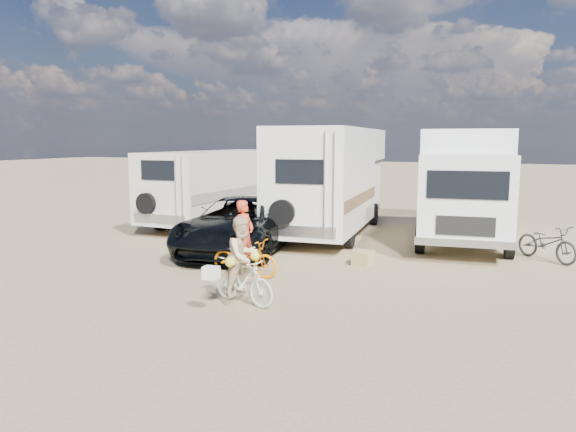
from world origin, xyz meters
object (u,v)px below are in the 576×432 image
at_px(dark_suv, 241,225).
at_px(bike_woman, 243,281).
at_px(rv_left, 218,188).
at_px(rider_woman, 243,265).
at_px(bike_parked, 547,242).
at_px(crate, 363,258).
at_px(rv_main, 332,182).
at_px(bike_man, 245,257).
at_px(box_truck, 465,187).
at_px(rider_man, 245,242).
at_px(cooler, 192,248).

xyz_separation_m(dark_suv, bike_woman, (2.47, -4.63, -0.31)).
relative_size(rv_left, rider_woman, 4.62).
height_order(bike_parked, crate, bike_parked).
relative_size(bike_parked, crate, 4.01).
bearing_deg(rv_main, bike_man, -95.52).
distance_m(rv_left, box_truck, 9.21).
height_order(rider_man, rider_woman, rider_man).
relative_size(box_truck, bike_parked, 3.53).
xyz_separation_m(box_truck, rider_man, (-4.48, -6.47, -0.96)).
distance_m(box_truck, rider_man, 7.92).
bearing_deg(crate, cooler, -170.85).
relative_size(dark_suv, bike_parked, 2.98).
distance_m(rv_left, cooler, 6.01).
relative_size(rv_left, rider_man, 4.42).
bearing_deg(bike_woman, cooler, 61.64).
bearing_deg(cooler, rider_woman, -67.34).
bearing_deg(box_truck, bike_woman, -117.64).
relative_size(rv_left, bike_man, 4.24).
bearing_deg(rv_left, dark_suv, -51.46).
bearing_deg(rider_man, crate, -43.29).
bearing_deg(bike_woman, rider_man, 43.48).
bearing_deg(rider_woman, crate, -0.38).
xyz_separation_m(bike_man, rider_man, (0.00, 0.00, 0.38)).
distance_m(dark_suv, rider_man, 2.99).
height_order(bike_man, rider_woman, rider_woman).
xyz_separation_m(rv_left, bike_woman, (5.73, -8.90, -0.94)).
xyz_separation_m(bike_parked, cooler, (-9.24, -3.23, -0.28)).
height_order(rider_man, crate, rider_man).
xyz_separation_m(dark_suv, bike_parked, (8.27, 2.08, -0.29)).
relative_size(bike_parked, cooler, 3.42).
height_order(rider_woman, bike_parked, rider_woman).
height_order(cooler, crate, cooler).
distance_m(bike_man, bike_woman, 2.26).
relative_size(rider_woman, bike_parked, 0.84).
bearing_deg(rv_main, bike_woman, -88.76).
xyz_separation_m(rv_main, rv_left, (-4.75, 0.33, -0.41)).
height_order(rv_main, rider_man, rv_main).
relative_size(bike_man, cooler, 3.12).
bearing_deg(rv_main, rv_left, 170.79).
height_order(rv_left, rider_man, rv_left).
xyz_separation_m(rider_man, bike_parked, (6.81, 4.69, -0.33)).
bearing_deg(rv_left, bike_man, -54.33).
distance_m(box_truck, bike_man, 7.98).
xyz_separation_m(rv_main, dark_suv, (-1.49, -3.94, -1.03)).
relative_size(rv_left, bike_parked, 3.86).
relative_size(bike_man, rider_woman, 1.09).
relative_size(rider_man, cooler, 2.98).
relative_size(cooler, crate, 1.17).
relative_size(rv_main, dark_suv, 1.41).
relative_size(rider_man, bike_parked, 0.87).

